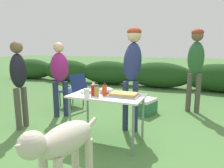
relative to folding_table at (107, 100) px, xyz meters
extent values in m
plane|color=#4C7A3D|center=(0.00, 0.00, -0.66)|extent=(60.00, 60.00, 0.00)
ellipsoid|color=#1E4219|center=(-6.00, 4.69, -0.20)|extent=(2.40, 0.90, 0.93)
ellipsoid|color=#1E4219|center=(-4.00, 4.69, -0.20)|extent=(2.40, 0.90, 0.93)
ellipsoid|color=#1E4219|center=(-2.00, 4.69, -0.20)|extent=(2.40, 0.90, 0.93)
ellipsoid|color=#1E4219|center=(0.00, 4.69, -0.20)|extent=(2.40, 0.90, 0.93)
ellipsoid|color=#1E4219|center=(2.00, 4.69, -0.20)|extent=(2.40, 0.90, 0.93)
cube|color=white|center=(0.00, 0.00, 0.06)|extent=(1.10, 0.64, 0.02)
cylinder|color=gray|center=(-0.49, -0.27, -0.31)|extent=(0.04, 0.04, 0.71)
cylinder|color=gray|center=(0.49, -0.27, -0.31)|extent=(0.04, 0.04, 0.71)
cylinder|color=gray|center=(-0.49, 0.27, -0.31)|extent=(0.04, 0.04, 0.71)
cylinder|color=gray|center=(0.49, 0.27, -0.31)|extent=(0.04, 0.04, 0.71)
cube|color=#9E9EA3|center=(0.26, 0.00, 0.09)|extent=(0.43, 0.27, 0.02)
cube|color=tan|center=(0.26, 0.00, 0.11)|extent=(0.38, 0.23, 0.04)
cylinder|color=white|center=(-0.36, 0.02, 0.10)|extent=(0.20, 0.20, 0.04)
ellipsoid|color=silver|center=(-0.07, 0.13, 0.12)|extent=(0.23, 0.23, 0.09)
cylinder|color=white|center=(-0.22, -0.23, 0.14)|extent=(0.08, 0.08, 0.12)
cylinder|color=#562314|center=(-0.20, -0.05, 0.13)|extent=(0.06, 0.06, 0.11)
cone|color=black|center=(-0.20, -0.05, 0.20)|extent=(0.05, 0.05, 0.03)
cylinder|color=#B2893D|center=(-0.10, -0.15, 0.15)|extent=(0.07, 0.07, 0.15)
cylinder|color=#4C4C4C|center=(-0.10, -0.15, 0.24)|extent=(0.06, 0.06, 0.03)
cylinder|color=#CC4214|center=(-0.02, -0.05, 0.16)|extent=(0.07, 0.07, 0.16)
cone|color=black|center=(-0.02, -0.05, 0.26)|extent=(0.06, 0.06, 0.05)
cylinder|color=red|center=(-0.17, -0.11, 0.16)|extent=(0.08, 0.08, 0.16)
cone|color=white|center=(-0.17, -0.11, 0.26)|extent=(0.07, 0.07, 0.05)
cylinder|color=#232D4C|center=(0.12, 0.53, -0.23)|extent=(0.10, 0.10, 0.87)
cylinder|color=#232D4C|center=(0.29, 0.54, -0.23)|extent=(0.10, 0.10, 0.87)
ellipsoid|color=navy|center=(0.19, 0.67, 0.54)|extent=(0.36, 0.50, 0.74)
sphere|color=#DBAD89|center=(0.17, 0.80, 0.98)|extent=(0.24, 0.24, 0.24)
ellipsoid|color=#993823|center=(0.17, 0.80, 1.05)|extent=(0.25, 0.25, 0.14)
cylinder|color=#4C473D|center=(1.11, 2.08, -0.23)|extent=(0.11, 0.11, 0.87)
cylinder|color=#4C473D|center=(1.30, 2.05, -0.23)|extent=(0.11, 0.11, 0.87)
ellipsoid|color=#28562D|center=(1.20, 2.07, 0.56)|extent=(0.39, 0.31, 0.70)
sphere|color=brown|center=(1.20, 2.07, 1.03)|extent=(0.24, 0.24, 0.24)
ellipsoid|color=#993823|center=(1.20, 2.07, 1.10)|extent=(0.25, 0.25, 0.14)
cylinder|color=#4C473D|center=(-1.63, -0.18, -0.29)|extent=(0.10, 0.10, 0.74)
cylinder|color=#4C473D|center=(-1.65, 0.00, -0.29)|extent=(0.10, 0.10, 0.74)
ellipsoid|color=black|center=(-1.64, -0.09, 0.38)|extent=(0.26, 0.34, 0.60)
sphere|color=brown|center=(-1.64, -0.09, 0.78)|extent=(0.21, 0.21, 0.21)
cylinder|color=#232D4C|center=(-1.45, 0.64, -0.29)|extent=(0.12, 0.12, 0.74)
cylinder|color=#232D4C|center=(-1.30, 0.77, -0.29)|extent=(0.12, 0.12, 0.74)
ellipsoid|color=#931E70|center=(-1.37, 0.70, 0.38)|extent=(0.45, 0.43, 0.60)
sphere|color=#DBAD89|center=(-1.37, 0.70, 0.78)|extent=(0.21, 0.21, 0.21)
cylinder|color=beige|center=(0.22, -0.97, -0.41)|extent=(0.08, 0.08, 0.50)
cylinder|color=beige|center=(0.03, -0.94, -0.41)|extent=(0.08, 0.08, 0.50)
ellipsoid|color=beige|center=(0.09, -1.17, -0.09)|extent=(0.39, 0.70, 0.29)
sphere|color=beige|center=(0.03, -1.56, 0.02)|extent=(0.23, 0.23, 0.23)
cone|color=beige|center=(0.02, -1.65, 0.04)|extent=(0.14, 0.19, 0.16)
cylinder|color=beige|center=(0.14, -0.80, -0.07)|extent=(0.08, 0.21, 0.12)
cube|color=navy|center=(-1.59, 1.42, -0.28)|extent=(0.57, 0.57, 0.03)
cube|color=navy|center=(-1.32, 1.34, -0.05)|extent=(0.29, 0.49, 0.44)
cylinder|color=black|center=(-1.45, 1.17, -0.47)|extent=(0.02, 0.02, 0.38)
cylinder|color=black|center=(-1.34, 1.55, -0.47)|extent=(0.02, 0.02, 0.38)
cylinder|color=black|center=(-1.83, 1.28, -0.47)|extent=(0.02, 0.02, 0.38)
cylinder|color=black|center=(-1.72, 1.67, -0.47)|extent=(0.02, 0.02, 0.38)
cylinder|color=black|center=(-1.65, 1.20, -0.10)|extent=(0.40, 0.14, 0.02)
cylinder|color=black|center=(-1.52, 1.64, -0.10)|extent=(0.40, 0.14, 0.02)
cube|color=#286B3D|center=(0.26, 1.53, -0.52)|extent=(0.45, 0.55, 0.28)
cube|color=silver|center=(0.26, 1.53, -0.35)|extent=(0.45, 0.55, 0.06)
camera|label=1|loc=(1.17, -2.66, 0.76)|focal=32.00mm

